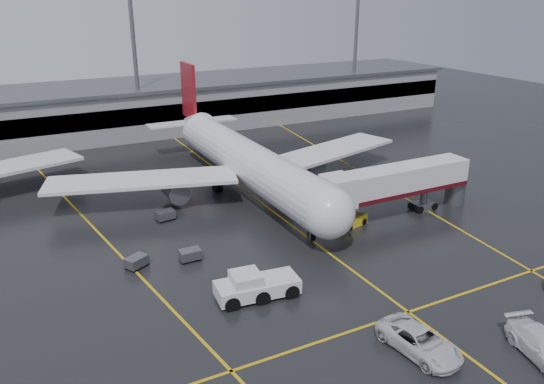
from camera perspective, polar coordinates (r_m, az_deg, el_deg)
ground at (r=61.29m, az=0.80°, el=-2.61°), size 220.00×220.00×0.00m
apron_line_centre at (r=61.29m, az=0.80°, el=-2.60°), size 0.25×90.00×0.02m
apron_line_stop at (r=45.37m, az=14.35°, el=-12.31°), size 60.00×0.25×0.02m
apron_line_left at (r=64.66m, az=-19.45°, el=-2.57°), size 9.99×69.35×0.02m
apron_line_right at (r=78.31m, az=8.99°, el=2.39°), size 7.57×69.64×0.02m
terminal at (r=103.04m, az=-12.04°, el=9.08°), size 122.00×19.00×8.60m
light_mast_mid at (r=94.62m, az=-14.47°, el=14.12°), size 3.00×1.20×25.45m
light_mast_right at (r=113.71m, az=8.93°, el=15.51°), size 3.00×1.20×25.45m
main_airliner at (r=68.02m, az=-3.05°, el=3.53°), size 48.80×45.60×14.10m
jet_bridge at (r=61.62m, az=13.28°, el=0.87°), size 19.90×3.40×6.05m
pushback_tractor at (r=45.48m, az=-1.83°, el=-10.04°), size 7.29×3.72×2.51m
belt_loader at (r=59.39m, az=8.52°, el=-3.04°), size 3.96×2.52×2.33m
service_van_a at (r=40.75m, az=15.46°, el=-15.08°), size 3.70×6.81×1.81m
service_van_b at (r=43.23m, az=27.08°, el=-14.51°), size 4.13×6.86×1.86m
baggage_cart_a at (r=51.95m, az=-8.74°, el=-6.60°), size 2.01×1.32×1.12m
baggage_cart_b at (r=51.68m, az=-14.28°, el=-7.19°), size 2.38×2.11×1.12m
baggage_cart_c at (r=61.25m, az=-11.34°, el=-2.42°), size 2.18×1.60×1.12m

